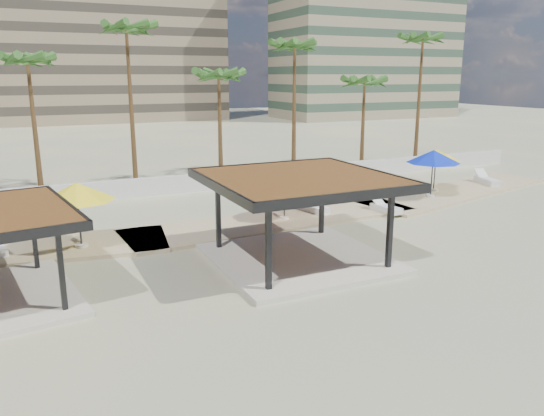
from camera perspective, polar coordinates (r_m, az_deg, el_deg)
The scene contains 19 objects.
ground at distance 21.22m, azimuth 3.74°, elevation -6.73°, with size 200.00×200.00×0.00m, color #C4B582.
promenade at distance 28.58m, azimuth -0.11°, elevation -1.06°, with size 44.45×7.97×0.24m.
boundary_wall at distance 35.39m, azimuth -8.77°, elevation 2.63°, with size 56.00×0.30×1.20m, color silver.
building_mid at distance 96.55m, azimuth -17.70°, elevation 17.47°, with size 38.00×16.00×30.40m.
building_east at distance 101.79m, azimuth 10.17°, elevation 19.38°, with size 32.00×15.00×36.40m.
pavilion_central at distance 21.62m, azimuth 2.96°, elevation -0.29°, with size 7.20×7.20×3.64m.
umbrella_b at distance 24.31m, azimuth -20.27°, elevation 1.64°, with size 3.68×3.68×2.88m.
umbrella_c at distance 27.60m, azimuth 1.35°, elevation 2.88°, with size 3.26×3.26×2.31m.
umbrella_d at distance 34.04m, azimuth 16.96°, elevation 5.30°, with size 3.71×3.71×2.92m.
umbrella_e at distance 35.94m, azimuth 17.23°, elevation 5.47°, with size 4.04×4.04×2.74m.
lounger_b at distance 29.55m, azimuth 4.43°, elevation 0.03°, with size 1.12×2.22×0.80m.
lounger_c at distance 30.11m, azimuth 12.13°, elevation 0.00°, with size 0.93×2.11×0.77m.
lounger_d at distance 40.01m, azimuth 22.11°, elevation 2.77°, with size 1.33×2.46×0.89m.
palm_c at distance 35.46m, azimuth -24.78°, elevation 13.75°, with size 3.00×3.00×9.25m.
palm_d at distance 36.93m, azimuth -15.37°, elevation 17.44°, with size 3.00×3.00×11.29m.
palm_e at distance 37.91m, azimuth -5.75°, elevation 13.60°, with size 3.00×3.00×8.36m.
palm_f at distance 40.52m, azimuth 2.45°, elevation 16.47°, with size 3.00×3.00×10.46m.
palm_g at distance 43.25m, azimuth 9.93°, elevation 12.90°, with size 3.00×3.00×7.87m.
palm_h at distance 47.44m, azimuth 15.89°, elevation 16.56°, with size 3.00×3.00×11.29m.
Camera 1 is at (-9.62, -17.35, 7.54)m, focal length 35.00 mm.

